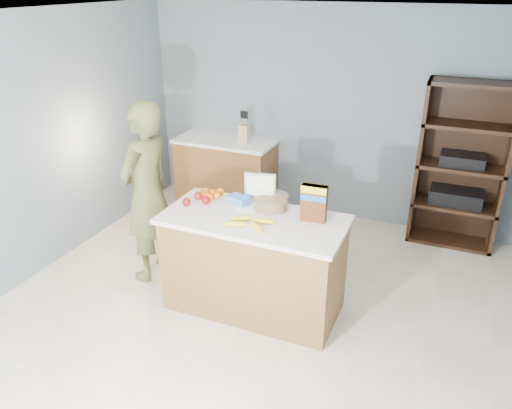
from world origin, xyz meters
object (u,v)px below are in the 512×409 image
at_px(shelving_unit, 461,168).
at_px(tv, 260,186).
at_px(person, 147,193).
at_px(cereal_box, 314,201).
at_px(counter_peninsula, 254,267).

height_order(shelving_unit, tv, shelving_unit).
bearing_deg(tv, person, -170.75).
height_order(shelving_unit, cereal_box, shelving_unit).
height_order(person, tv, person).
distance_m(person, cereal_box, 1.65).
relative_size(tv, cereal_box, 0.89).
distance_m(tv, cereal_box, 0.57).
relative_size(shelving_unit, tv, 6.38).
relative_size(person, cereal_box, 5.57).
distance_m(counter_peninsula, person, 1.25).
height_order(person, cereal_box, person).
distance_m(person, tv, 1.12).
relative_size(shelving_unit, cereal_box, 5.70).
height_order(shelving_unit, person, shelving_unit).
height_order(counter_peninsula, tv, tv).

